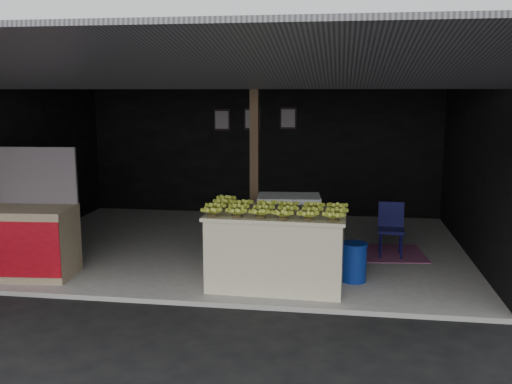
% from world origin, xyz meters
% --- Properties ---
extents(ground, '(80.00, 80.00, 0.00)m').
position_xyz_m(ground, '(0.00, 0.00, 0.00)').
color(ground, black).
rests_on(ground, ground).
extents(concrete_slab, '(7.00, 5.00, 0.06)m').
position_xyz_m(concrete_slab, '(0.00, 2.50, 0.03)').
color(concrete_slab, gray).
rests_on(concrete_slab, ground).
extents(shophouse, '(7.40, 7.29, 3.02)m').
position_xyz_m(shophouse, '(0.00, 2.82, 2.10)').
color(shophouse, black).
rests_on(shophouse, ground).
extents(banana_table, '(1.72, 1.09, 0.94)m').
position_xyz_m(banana_table, '(0.76, 0.73, 0.53)').
color(banana_table, beige).
rests_on(banana_table, concrete_slab).
extents(banana_pile, '(1.59, 0.98, 0.19)m').
position_xyz_m(banana_pile, '(0.76, 0.73, 1.09)').
color(banana_pile, gold).
rests_on(banana_pile, banana_table).
extents(white_crate, '(0.92, 0.67, 0.97)m').
position_xyz_m(white_crate, '(0.82, 1.70, 0.54)').
color(white_crate, white).
rests_on(white_crate, concrete_slab).
extents(neighbor_stall, '(1.68, 0.86, 1.68)m').
position_xyz_m(neighbor_stall, '(-2.74, 0.59, 0.56)').
color(neighbor_stall, '#998466').
rests_on(neighbor_stall, concrete_slab).
extents(water_barrel, '(0.32, 0.32, 0.47)m').
position_xyz_m(water_barrel, '(1.72, 1.02, 0.30)').
color(water_barrel, navy).
rests_on(water_barrel, concrete_slab).
extents(plastic_chair, '(0.38, 0.38, 0.79)m').
position_xyz_m(plastic_chair, '(2.28, 2.31, 0.52)').
color(plastic_chair, '#0A0A3B').
rests_on(plastic_chair, concrete_slab).
extents(magenta_rug, '(1.59, 1.15, 0.01)m').
position_xyz_m(magenta_rug, '(2.04, 2.35, 0.07)').
color(magenta_rug, '#6F1850').
rests_on(magenta_rug, concrete_slab).
extents(picture_frames, '(1.62, 0.04, 0.46)m').
position_xyz_m(picture_frames, '(-0.17, 4.89, 1.93)').
color(picture_frames, black).
rests_on(picture_frames, shophouse).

